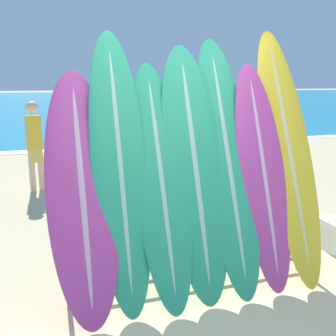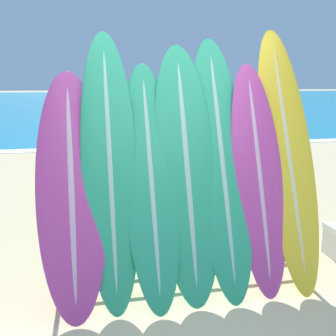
{
  "view_description": "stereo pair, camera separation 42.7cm",
  "coord_description": "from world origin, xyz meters",
  "px_view_note": "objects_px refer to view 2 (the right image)",
  "views": [
    {
      "loc": [
        -1.23,
        -2.47,
        1.92
      ],
      "look_at": [
        0.06,
        1.5,
        0.99
      ],
      "focal_mm": 42.0,
      "sensor_mm": 36.0,
      "label": 1
    },
    {
      "loc": [
        -0.82,
        -2.58,
        1.92
      ],
      "look_at": [
        0.06,
        1.5,
        0.99
      ],
      "focal_mm": 42.0,
      "sensor_mm": 36.0,
      "label": 2
    }
  ],
  "objects_px": {
    "surfboard_slot_3": "(186,170)",
    "surfboard_slot_5": "(258,177)",
    "surfboard_slot_0": "(72,191)",
    "surfboard_slot_2": "(151,182)",
    "person_mid_beach": "(54,141)",
    "person_near_water": "(159,121)",
    "person_far_left": "(266,144)",
    "surfboard_slot_6": "(288,155)",
    "surfboard_rack": "(186,236)",
    "surfboard_slot_1": "(110,168)",
    "surfboard_slot_4": "(222,164)"
  },
  "relations": [
    {
      "from": "surfboard_slot_4",
      "to": "surfboard_slot_5",
      "type": "xyz_separation_m",
      "value": [
        0.34,
        -0.06,
        -0.12
      ]
    },
    {
      "from": "surfboard_rack",
      "to": "surfboard_slot_3",
      "type": "relative_size",
      "value": 1.04
    },
    {
      "from": "surfboard_slot_0",
      "to": "person_mid_beach",
      "type": "distance_m",
      "value": 3.96
    },
    {
      "from": "surfboard_slot_6",
      "to": "surfboard_slot_0",
      "type": "bearing_deg",
      "value": -177.41
    },
    {
      "from": "surfboard_slot_6",
      "to": "surfboard_slot_2",
      "type": "bearing_deg",
      "value": -176.38
    },
    {
      "from": "surfboard_slot_5",
      "to": "person_near_water",
      "type": "distance_m",
      "value": 6.78
    },
    {
      "from": "person_mid_beach",
      "to": "surfboard_rack",
      "type": "bearing_deg",
      "value": -94.56
    },
    {
      "from": "person_near_water",
      "to": "person_mid_beach",
      "type": "bearing_deg",
      "value": -100.7
    },
    {
      "from": "surfboard_rack",
      "to": "surfboard_slot_4",
      "type": "bearing_deg",
      "value": 10.44
    },
    {
      "from": "surfboard_rack",
      "to": "surfboard_slot_0",
      "type": "distance_m",
      "value": 1.12
    },
    {
      "from": "surfboard_slot_1",
      "to": "surfboard_slot_5",
      "type": "relative_size",
      "value": 1.13
    },
    {
      "from": "surfboard_slot_6",
      "to": "person_near_water",
      "type": "bearing_deg",
      "value": 89.93
    },
    {
      "from": "surfboard_rack",
      "to": "person_near_water",
      "type": "bearing_deg",
      "value": 81.33
    },
    {
      "from": "person_near_water",
      "to": "surfboard_slot_0",
      "type": "bearing_deg",
      "value": -76.6
    },
    {
      "from": "surfboard_slot_5",
      "to": "person_near_water",
      "type": "height_order",
      "value": "surfboard_slot_5"
    },
    {
      "from": "person_near_water",
      "to": "person_far_left",
      "type": "distance_m",
      "value": 4.05
    },
    {
      "from": "surfboard_slot_1",
      "to": "person_far_left",
      "type": "distance_m",
      "value": 4.02
    },
    {
      "from": "surfboard_slot_4",
      "to": "surfboard_slot_0",
      "type": "bearing_deg",
      "value": -177.23
    },
    {
      "from": "person_near_water",
      "to": "person_far_left",
      "type": "height_order",
      "value": "person_near_water"
    },
    {
      "from": "surfboard_slot_0",
      "to": "surfboard_slot_3",
      "type": "height_order",
      "value": "surfboard_slot_3"
    },
    {
      "from": "surfboard_slot_6",
      "to": "surfboard_rack",
      "type": "bearing_deg",
      "value": -174.95
    },
    {
      "from": "surfboard_rack",
      "to": "surfboard_slot_3",
      "type": "height_order",
      "value": "surfboard_slot_3"
    },
    {
      "from": "surfboard_slot_1",
      "to": "surfboard_slot_4",
      "type": "bearing_deg",
      "value": 0.84
    },
    {
      "from": "surfboard_slot_3",
      "to": "person_mid_beach",
      "type": "distance_m",
      "value": 4.16
    },
    {
      "from": "person_mid_beach",
      "to": "person_far_left",
      "type": "bearing_deg",
      "value": -40.8
    },
    {
      "from": "surfboard_slot_3",
      "to": "surfboard_slot_5",
      "type": "height_order",
      "value": "surfboard_slot_3"
    },
    {
      "from": "surfboard_slot_5",
      "to": "person_far_left",
      "type": "height_order",
      "value": "surfboard_slot_5"
    },
    {
      "from": "person_near_water",
      "to": "surfboard_slot_1",
      "type": "bearing_deg",
      "value": -74.11
    },
    {
      "from": "surfboard_slot_0",
      "to": "surfboard_slot_3",
      "type": "distance_m",
      "value": 1.02
    },
    {
      "from": "surfboard_slot_6",
      "to": "person_mid_beach",
      "type": "bearing_deg",
      "value": 122.36
    },
    {
      "from": "surfboard_slot_1",
      "to": "surfboard_slot_3",
      "type": "height_order",
      "value": "surfboard_slot_1"
    },
    {
      "from": "surfboard_slot_0",
      "to": "surfboard_slot_1",
      "type": "relative_size",
      "value": 0.85
    },
    {
      "from": "surfboard_slot_5",
      "to": "person_mid_beach",
      "type": "xyz_separation_m",
      "value": [
        -2.1,
        3.94,
        -0.18
      ]
    },
    {
      "from": "surfboard_slot_2",
      "to": "surfboard_slot_3",
      "type": "height_order",
      "value": "surfboard_slot_3"
    },
    {
      "from": "surfboard_slot_1",
      "to": "person_near_water",
      "type": "xyz_separation_m",
      "value": [
        1.71,
        6.72,
        -0.28
      ]
    },
    {
      "from": "surfboard_slot_3",
      "to": "surfboard_slot_6",
      "type": "bearing_deg",
      "value": 2.96
    },
    {
      "from": "surfboard_slot_0",
      "to": "surfboard_slot_2",
      "type": "relative_size",
      "value": 0.96
    },
    {
      "from": "surfboard_slot_3",
      "to": "person_far_left",
      "type": "xyz_separation_m",
      "value": [
        2.16,
        2.84,
        -0.27
      ]
    },
    {
      "from": "surfboard_slot_5",
      "to": "person_near_water",
      "type": "bearing_deg",
      "value": 87.08
    },
    {
      "from": "surfboard_slot_2",
      "to": "surfboard_slot_3",
      "type": "bearing_deg",
      "value": 5.66
    },
    {
      "from": "surfboard_slot_0",
      "to": "surfboard_slot_5",
      "type": "distance_m",
      "value": 1.69
    },
    {
      "from": "surfboard_slot_6",
      "to": "person_mid_beach",
      "type": "xyz_separation_m",
      "value": [
        -2.44,
        3.85,
        -0.36
      ]
    },
    {
      "from": "surfboard_slot_0",
      "to": "surfboard_slot_6",
      "type": "distance_m",
      "value": 2.04
    },
    {
      "from": "surfboard_slot_3",
      "to": "surfboard_slot_4",
      "type": "bearing_deg",
      "value": 4.38
    },
    {
      "from": "surfboard_slot_4",
      "to": "surfboard_slot_5",
      "type": "bearing_deg",
      "value": -10.71
    },
    {
      "from": "surfboard_slot_0",
      "to": "surfboard_rack",
      "type": "bearing_deg",
      "value": 0.07
    },
    {
      "from": "surfboard_slot_0",
      "to": "surfboard_slot_2",
      "type": "distance_m",
      "value": 0.68
    },
    {
      "from": "surfboard_slot_0",
      "to": "person_near_water",
      "type": "relative_size",
      "value": 1.22
    },
    {
      "from": "surfboard_slot_2",
      "to": "person_near_water",
      "type": "height_order",
      "value": "surfboard_slot_2"
    },
    {
      "from": "surfboard_slot_4",
      "to": "surfboard_slot_6",
      "type": "height_order",
      "value": "surfboard_slot_6"
    }
  ]
}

